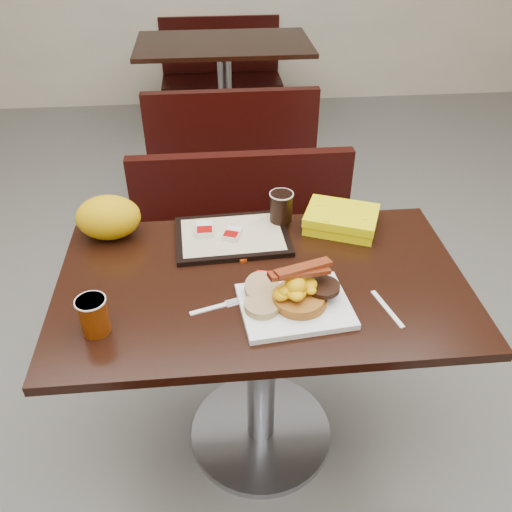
{
  "coord_description": "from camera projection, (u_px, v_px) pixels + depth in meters",
  "views": [
    {
      "loc": [
        -0.13,
        -1.21,
        1.74
      ],
      "look_at": [
        -0.02,
        0.02,
        0.82
      ],
      "focal_mm": 37.39,
      "sensor_mm": 36.0,
      "label": 1
    }
  ],
  "objects": [
    {
      "name": "sausage_patty",
      "position": [
        323.0,
        287.0,
        1.45
      ],
      "size": [
        0.09,
        0.09,
        0.01
      ],
      "primitive_type": "cylinder",
      "rotation": [
        0.0,
        0.0,
        0.03
      ],
      "color": "black",
      "rests_on": "pancake_stack"
    },
    {
      "name": "tray",
      "position": [
        232.0,
        237.0,
        1.73
      ],
      "size": [
        0.38,
        0.28,
        0.02
      ],
      "primitive_type": "cube",
      "rotation": [
        0.0,
        0.0,
        0.05
      ],
      "color": "black",
      "rests_on": "table_near"
    },
    {
      "name": "hashbrown_sleeve_left",
      "position": [
        205.0,
        229.0,
        1.73
      ],
      "size": [
        0.06,
        0.07,
        0.02
      ],
      "primitive_type": "cube",
      "rotation": [
        0.0,
        0.0,
        -0.0
      ],
      "color": "silver",
      "rests_on": "tray"
    },
    {
      "name": "condiment_syrup",
      "position": [
        244.0,
        258.0,
        1.65
      ],
      "size": [
        0.05,
        0.05,
        0.01
      ],
      "primitive_type": "cube",
      "rotation": [
        0.0,
        0.0,
        0.52
      ],
      "color": "#B32C07",
      "rests_on": "table_near"
    },
    {
      "name": "condiment_ketchup",
      "position": [
        264.0,
        275.0,
        1.58
      ],
      "size": [
        0.05,
        0.04,
        0.01
      ],
      "primitive_type": "cube",
      "rotation": [
        0.0,
        0.0,
        -0.23
      ],
      "color": "#8C0504",
      "rests_on": "table_near"
    },
    {
      "name": "bench_far_n",
      "position": [
        221.0,
        68.0,
        4.44
      ],
      "size": [
        1.0,
        0.46,
        0.72
      ],
      "primitive_type": null,
      "color": "black",
      "rests_on": "floor"
    },
    {
      "name": "table_far",
      "position": [
        225.0,
        96.0,
        3.87
      ],
      "size": [
        1.2,
        0.7,
        0.75
      ],
      "primitive_type": null,
      "color": "black",
      "rests_on": "floor"
    },
    {
      "name": "coffee_cup_far",
      "position": [
        281.0,
        207.0,
        1.77
      ],
      "size": [
        0.09,
        0.09,
        0.1
      ],
      "primitive_type": "cylinder",
      "rotation": [
        0.0,
        0.0,
        0.17
      ],
      "color": "black",
      "rests_on": "tray"
    },
    {
      "name": "paper_bag",
      "position": [
        108.0,
        217.0,
        1.71
      ],
      "size": [
        0.23,
        0.18,
        0.14
      ],
      "primitive_type": "ellipsoid",
      "rotation": [
        0.0,
        0.0,
        0.17
      ],
      "color": "#E2A707",
      "rests_on": "table_near"
    },
    {
      "name": "knife",
      "position": [
        387.0,
        309.0,
        1.46
      ],
      "size": [
        0.05,
        0.16,
        0.0
      ],
      "primitive_type": "cube",
      "rotation": [
        0.0,
        0.0,
        -1.32
      ],
      "color": "white",
      "rests_on": "table_near"
    },
    {
      "name": "bacon_strips",
      "position": [
        300.0,
        272.0,
        1.42
      ],
      "size": [
        0.19,
        0.12,
        0.01
      ],
      "primitive_type": null,
      "rotation": [
        0.0,
        0.0,
        0.28
      ],
      "color": "#450704",
      "rests_on": "scrambled_eggs"
    },
    {
      "name": "hashbrown_sleeve_right",
      "position": [
        232.0,
        234.0,
        1.71
      ],
      "size": [
        0.07,
        0.08,
        0.02
      ],
      "primitive_type": "cube",
      "rotation": [
        0.0,
        0.0,
        -0.36
      ],
      "color": "silver",
      "rests_on": "tray"
    },
    {
      "name": "platter",
      "position": [
        295.0,
        306.0,
        1.46
      ],
      "size": [
        0.32,
        0.26,
        0.02
      ],
      "primitive_type": "cube",
      "rotation": [
        0.0,
        0.0,
        0.11
      ],
      "color": "white",
      "rests_on": "table_near"
    },
    {
      "name": "muffin_top",
      "position": [
        262.0,
        288.0,
        1.47
      ],
      "size": [
        0.11,
        0.11,
        0.06
      ],
      "primitive_type": "cylinder",
      "rotation": [
        0.38,
        0.0,
        0.12
      ],
      "color": "tan",
      "rests_on": "platter"
    },
    {
      "name": "bench_near_n",
      "position": [
        245.0,
        249.0,
        2.36
      ],
      "size": [
        1.0,
        0.46,
        0.72
      ],
      "primitive_type": null,
      "color": "black",
      "rests_on": "floor"
    },
    {
      "name": "muffin_bottom",
      "position": [
        262.0,
        306.0,
        1.43
      ],
      "size": [
        0.11,
        0.11,
        0.02
      ],
      "primitive_type": "cylinder",
      "rotation": [
        0.0,
        0.0,
        0.15
      ],
      "color": "tan",
      "rests_on": "platter"
    },
    {
      "name": "pancake_stack",
      "position": [
        300.0,
        298.0,
        1.45
      ],
      "size": [
        0.17,
        0.17,
        0.03
      ],
      "primitive_type": "cylinder",
      "rotation": [
        0.0,
        0.0,
        0.14
      ],
      "color": "#A2631B",
      "rests_on": "platter"
    },
    {
      "name": "coffee_cup_near",
      "position": [
        94.0,
        316.0,
        1.37
      ],
      "size": [
        0.08,
        0.08,
        0.1
      ],
      "primitive_type": "cylinder",
      "rotation": [
        0.0,
        0.0,
        -0.12
      ],
      "color": "#923905",
      "rests_on": "table_near"
    },
    {
      "name": "floor",
      "position": [
        261.0,
        434.0,
        2.01
      ],
      "size": [
        6.0,
        7.0,
        0.01
      ],
      "primitive_type": "cube",
      "color": "slate",
      "rests_on": "ground"
    },
    {
      "name": "table_near",
      "position": [
        261.0,
        366.0,
        1.79
      ],
      "size": [
        1.2,
        0.7,
        0.75
      ],
      "primitive_type": null,
      "color": "black",
      "rests_on": "floor"
    },
    {
      "name": "fork",
      "position": [
        208.0,
        309.0,
        1.46
      ],
      "size": [
        0.15,
        0.07,
        0.0
      ],
      "primitive_type": null,
      "rotation": [
        0.0,
        0.0,
        0.29
      ],
      "color": "white",
      "rests_on": "table_near"
    },
    {
      "name": "clamshell",
      "position": [
        341.0,
        220.0,
        1.77
      ],
      "size": [
        0.28,
        0.25,
        0.06
      ],
      "primitive_type": "cube",
      "rotation": [
        0.0,
        0.0,
        -0.39
      ],
      "color": "#E7DB03",
      "rests_on": "table_near"
    },
    {
      "name": "bench_far_s",
      "position": [
        231.0,
        137.0,
        3.32
      ],
      "size": [
        1.0,
        0.46,
        0.72
      ],
      "primitive_type": null,
      "color": "black",
      "rests_on": "floor"
    },
    {
      "name": "scrambled_eggs",
      "position": [
        295.0,
        287.0,
        1.42
      ],
      "size": [
        0.13,
        0.12,
        0.06
      ],
      "primitive_type": "ellipsoid",
      "rotation": [
        0.0,
        0.0,
        -0.29
      ],
      "color": "#FFE505",
      "rests_on": "pancake_stack"
    }
  ]
}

